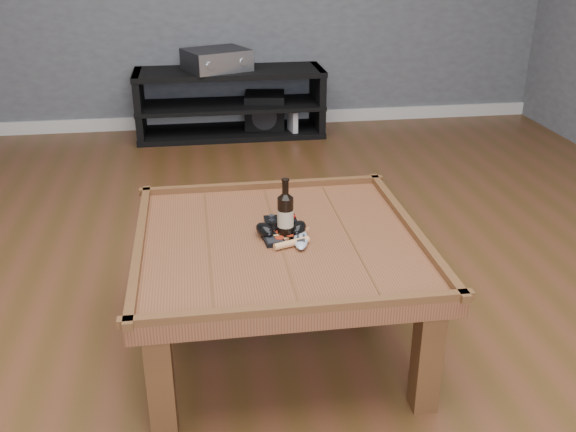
{
  "coord_description": "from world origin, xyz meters",
  "views": [
    {
      "loc": [
        -0.27,
        -2.02,
        1.45
      ],
      "look_at": [
        0.04,
        0.03,
        0.52
      ],
      "focal_mm": 40.0,
      "sensor_mm": 36.0,
      "label": 1
    }
  ],
  "objects": [
    {
      "name": "av_receiver",
      "position": [
        -0.09,
        2.74,
        0.58
      ],
      "size": [
        0.53,
        0.49,
        0.15
      ],
      "rotation": [
        0.0,
        0.0,
        0.4
      ],
      "color": "black",
      "rests_on": "media_console"
    },
    {
      "name": "baseboard",
      "position": [
        0.0,
        2.99,
        0.05
      ],
      "size": [
        5.0,
        0.02,
        0.1
      ],
      "primitive_type": "cube",
      "color": "silver",
      "rests_on": "ground"
    },
    {
      "name": "media_console",
      "position": [
        0.0,
        2.75,
        0.25
      ],
      "size": [
        1.4,
        0.45,
        0.5
      ],
      "color": "black",
      "rests_on": "ground"
    },
    {
      "name": "game_controller",
      "position": [
        0.01,
        0.04,
        0.48
      ],
      "size": [
        0.21,
        0.14,
        0.06
      ],
      "rotation": [
        0.0,
        0.0,
        -0.02
      ],
      "color": "black",
      "rests_on": "coffee_table"
    },
    {
      "name": "game_console",
      "position": [
        0.46,
        2.64,
        0.09
      ],
      "size": [
        0.11,
        0.17,
        0.2
      ],
      "rotation": [
        0.0,
        0.0,
        0.19
      ],
      "color": "slate",
      "rests_on": "ground"
    },
    {
      "name": "beer_bottle",
      "position": [
        0.02,
        0.0,
        0.54
      ],
      "size": [
        0.06,
        0.06,
        0.22
      ],
      "color": "black",
      "rests_on": "coffee_table"
    },
    {
      "name": "coffee_table",
      "position": [
        0.0,
        0.0,
        0.39
      ],
      "size": [
        1.03,
        1.03,
        0.48
      ],
      "color": "#562C18",
      "rests_on": "ground"
    },
    {
      "name": "subwoofer",
      "position": [
        0.27,
        2.8,
        0.15
      ],
      "size": [
        0.34,
        0.34,
        0.3
      ],
      "rotation": [
        0.0,
        0.0,
        -0.14
      ],
      "color": "black",
      "rests_on": "ground"
    },
    {
      "name": "ground",
      "position": [
        0.0,
        0.0,
        0.0
      ],
      "size": [
        6.0,
        6.0,
        0.0
      ],
      "primitive_type": "plane",
      "color": "#4A2F15",
      "rests_on": "ground"
    },
    {
      "name": "pizza_slice",
      "position": [
        0.01,
        -0.0,
        0.46
      ],
      "size": [
        0.22,
        0.27,
        0.02
      ],
      "rotation": [
        0.0,
        0.0,
        0.34
      ],
      "color": "tan",
      "rests_on": "coffee_table"
    },
    {
      "name": "smartphone",
      "position": [
        -0.02,
        -0.01,
        0.46
      ],
      "size": [
        0.08,
        0.13,
        0.02
      ],
      "rotation": [
        0.0,
        0.0,
        0.11
      ],
      "color": "black",
      "rests_on": "coffee_table"
    },
    {
      "name": "remote_control",
      "position": [
        0.07,
        -0.04,
        0.46
      ],
      "size": [
        0.08,
        0.17,
        0.02
      ],
      "rotation": [
        0.0,
        0.0,
        -0.16
      ],
      "color": "#A0A5AE",
      "rests_on": "coffee_table"
    }
  ]
}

